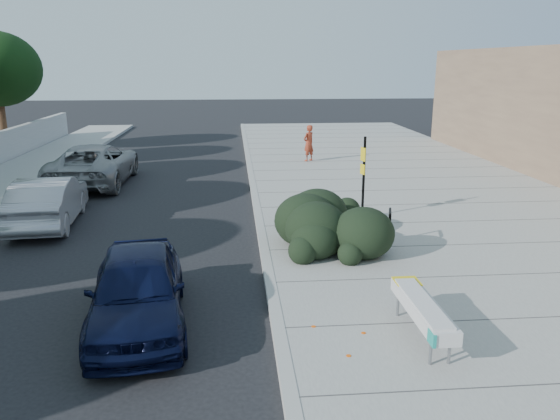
{
  "coord_description": "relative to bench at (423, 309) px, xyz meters",
  "views": [
    {
      "loc": [
        -0.7,
        -10.4,
        4.52
      ],
      "look_at": [
        0.42,
        2.54,
        1.0
      ],
      "focal_mm": 35.0,
      "sensor_mm": 36.0,
      "label": 1
    }
  ],
  "objects": [
    {
      "name": "hedge",
      "position": [
        -0.63,
        5.29,
        0.2
      ],
      "size": [
        2.35,
        4.01,
        1.43
      ],
      "primitive_type": "ellipsoid",
      "rotation": [
        0.0,
        0.0,
        -0.12
      ],
      "color": "black",
      "rests_on": "sidewalk_near"
    },
    {
      "name": "curb_near",
      "position": [
        -2.3,
        7.52,
        -0.58
      ],
      "size": [
        0.22,
        50.0,
        0.17
      ],
      "primitive_type": "cube",
      "color": "#9E9E99",
      "rests_on": "ground"
    },
    {
      "name": "sidewalk_near",
      "position": [
        3.3,
        7.52,
        -0.59
      ],
      "size": [
        11.2,
        50.0,
        0.15
      ],
      "primitive_type": "cube",
      "color": "gray",
      "rests_on": "ground"
    },
    {
      "name": "sedan_navy",
      "position": [
        -4.73,
        1.16,
        0.02
      ],
      "size": [
        2.07,
        4.18,
        1.37
      ],
      "primitive_type": "imported",
      "rotation": [
        0.0,
        0.0,
        0.12
      ],
      "color": "black",
      "rests_on": "ground"
    },
    {
      "name": "sign_post",
      "position": [
        0.68,
        7.12,
        0.84
      ],
      "size": [
        0.12,
        0.27,
        2.37
      ],
      "rotation": [
        0.0,
        0.0,
        0.24
      ],
      "color": "black",
      "rests_on": "sidewalk_near"
    },
    {
      "name": "ground",
      "position": [
        -2.3,
        2.52,
        -0.67
      ],
      "size": [
        120.0,
        120.0,
        0.0
      ],
      "primitive_type": "plane",
      "color": "black",
      "rests_on": "ground"
    },
    {
      "name": "bench",
      "position": [
        0.0,
        0.0,
        0.0
      ],
      "size": [
        0.45,
        2.17,
        0.65
      ],
      "rotation": [
        0.0,
        0.0,
        0.0
      ],
      "color": "gray",
      "rests_on": "sidewalk_near"
    },
    {
      "name": "suv_silver",
      "position": [
        -8.3,
        13.19,
        0.11
      ],
      "size": [
        2.66,
        5.61,
        1.55
      ],
      "primitive_type": "imported",
      "rotation": [
        0.0,
        0.0,
        3.13
      ],
      "color": "gray",
      "rests_on": "ground"
    },
    {
      "name": "bike_rack",
      "position": [
        0.78,
        4.66,
        0.02
      ],
      "size": [
        0.21,
        0.59,
        0.89
      ],
      "rotation": [
        0.0,
        0.0,
        -0.27
      ],
      "color": "black",
      "rests_on": "sidewalk_near"
    },
    {
      "name": "wagon_silver",
      "position": [
        -8.3,
        7.71,
        0.03
      ],
      "size": [
        1.85,
        4.37,
        1.4
      ],
      "primitive_type": "imported",
      "rotation": [
        0.0,
        0.0,
        3.23
      ],
      "color": "#A1A1A5",
      "rests_on": "ground"
    },
    {
      "name": "pedestrian",
      "position": [
        0.43,
        16.68,
        0.3
      ],
      "size": [
        0.71,
        0.69,
        1.64
      ],
      "primitive_type": "imported",
      "rotation": [
        0.0,
        0.0,
        3.84
      ],
      "color": "maroon",
      "rests_on": "sidewalk_near"
    }
  ]
}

